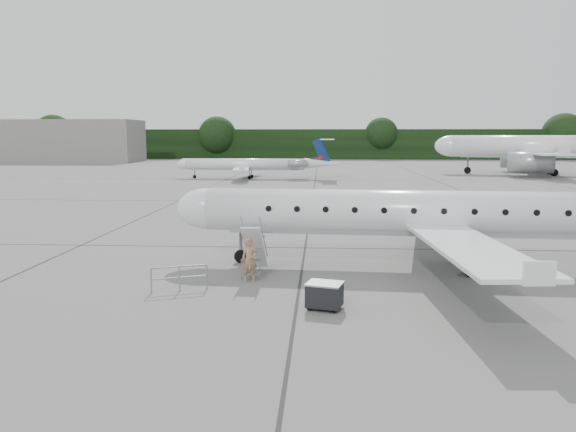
# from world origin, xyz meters

# --- Properties ---
(ground) EXTENTS (320.00, 320.00, 0.00)m
(ground) POSITION_xyz_m (0.00, 0.00, 0.00)
(ground) COLOR slate
(ground) RESTS_ON ground
(treeline) EXTENTS (260.00, 4.00, 8.00)m
(treeline) POSITION_xyz_m (0.00, 130.00, 4.00)
(treeline) COLOR black
(treeline) RESTS_ON ground
(terminal_building) EXTENTS (40.00, 14.00, 10.00)m
(terminal_building) POSITION_xyz_m (-70.00, 110.00, 5.00)
(terminal_building) COLOR slate
(terminal_building) RESTS_ON ground
(main_regional_jet) EXTENTS (29.67, 22.18, 7.31)m
(main_regional_jet) POSITION_xyz_m (-0.19, 3.23, 3.65)
(main_regional_jet) COLOR silver
(main_regional_jet) RESTS_ON ground
(airstair) EXTENTS (0.98, 2.23, 2.29)m
(airstair) POSITION_xyz_m (-8.82, 1.58, 1.15)
(airstair) COLOR silver
(airstair) RESTS_ON ground
(passenger) EXTENTS (0.73, 0.53, 1.87)m
(passenger) POSITION_xyz_m (-8.89, 0.34, 0.93)
(passenger) COLOR #946F51
(passenger) RESTS_ON ground
(safety_railing) EXTENTS (2.09, 0.84, 1.00)m
(safety_railing) POSITION_xyz_m (-11.50, -1.36, 0.50)
(safety_railing) COLOR gray
(safety_railing) RESTS_ON ground
(baggage_cart) EXTENTS (1.40, 1.24, 1.03)m
(baggage_cart) POSITION_xyz_m (-5.72, -3.40, 0.52)
(baggage_cart) COLOR black
(baggage_cart) RESTS_ON ground
(bg_narrowbody) EXTENTS (39.76, 32.41, 12.57)m
(bg_narrowbody) POSITION_xyz_m (29.03, 69.19, 6.28)
(bg_narrowbody) COLOR silver
(bg_narrowbody) RESTS_ON ground
(bg_regional_left) EXTENTS (22.47, 16.29, 5.85)m
(bg_regional_left) POSITION_xyz_m (-16.99, 58.40, 2.93)
(bg_regional_left) COLOR silver
(bg_regional_left) RESTS_ON ground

